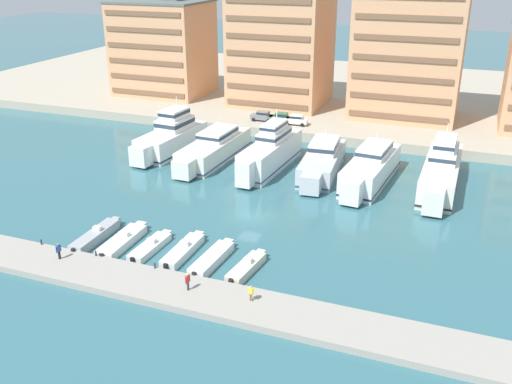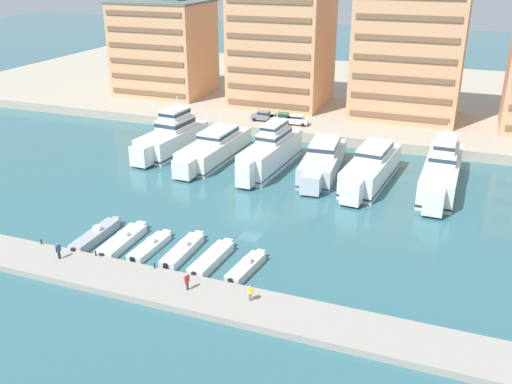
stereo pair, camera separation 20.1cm
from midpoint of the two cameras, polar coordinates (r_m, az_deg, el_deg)
The scene contains 27 objects.
ground_plane at distance 68.76m, azimuth -0.57°, elevation -2.63°, with size 400.00×400.00×0.00m, color #336670.
quay_promenade at distance 129.02m, azimuth 10.47°, elevation 9.58°, with size 180.00×70.00×1.63m, color #ADA38E.
pier_dock at distance 54.46m, azimuth -7.64°, elevation -9.85°, with size 120.00×5.46×0.67m, color #9E998E.
yacht_white_far_left at distance 92.18m, azimuth -8.38°, elevation 5.47°, with size 6.19×17.58×8.52m.
yacht_ivory_left at distance 87.99m, azimuth -4.16°, elevation 4.38°, with size 5.62×19.90×6.21m.
yacht_white_mid_left at distance 83.74m, azimuth 1.53°, elevation 4.02°, with size 4.91×18.60×8.53m.
yacht_silver_center_left at distance 82.95m, azimuth 6.74°, elevation 3.11°, with size 6.06×18.82×6.26m.
yacht_white_center at distance 80.20m, azimuth 11.47°, elevation 2.32°, with size 6.01×19.11×6.81m.
yacht_ivory_center_right at distance 80.93m, azimuth 18.14°, elevation 2.04°, with size 4.63×21.23×8.29m.
motorboat_grey_far_left at distance 65.94m, azimuth -15.63°, elevation -4.19°, with size 1.75×8.50×1.49m.
motorboat_white_left at distance 64.27m, azimuth -13.10°, elevation -4.72°, with size 2.29×8.48×1.37m.
motorboat_white_mid_left at distance 62.57m, azimuth -10.43°, elevation -5.36°, with size 1.94×7.28×1.21m.
motorboat_white_center_left at distance 61.14m, azimuth -7.20°, elevation -5.78°, with size 1.82×8.09×1.37m.
motorboat_white_center at distance 59.21m, azimuth -4.33°, elevation -6.65°, with size 2.18×8.02×0.95m.
motorboat_cream_center_right at distance 57.53m, azimuth -0.87°, elevation -7.53°, with size 2.23×6.91×1.39m.
car_grey_far_left at distance 102.95m, azimuth 0.78°, elevation 7.65°, with size 4.12×1.96×1.80m.
car_green_left at distance 101.92m, azimuth 2.63°, elevation 7.47°, with size 4.16×2.05×1.80m.
car_white_mid_left at distance 100.70m, azimuth 4.15°, elevation 7.25°, with size 4.21×2.16×1.80m.
apartment_block_far_left at distance 124.62m, azimuth -9.11°, elevation 14.08°, with size 18.61×15.21×21.01m.
apartment_block_left at distance 114.22m, azimuth 2.69°, elevation 14.31°, with size 17.83×16.59×24.02m.
apartment_block_mid_left at distance 107.78m, azimuth 15.18°, elevation 13.47°, with size 18.91×15.08×25.54m.
pedestrian_near_edge at distance 53.45m, azimuth -6.80°, elevation -8.74°, with size 0.31×0.68×1.77m.
pedestrian_mid_deck at distance 61.50m, azimuth -19.07°, elevation -5.45°, with size 0.30×0.68×1.76m.
pedestrian_far_side at distance 51.62m, azimuth -0.47°, elevation -9.97°, with size 0.59×0.29×1.55m.
bollard_west at distance 65.40m, azimuth -20.61°, elevation -4.65°, with size 0.20×0.20×0.61m.
bollard_west_mid at distance 61.28m, azimuth -15.66°, elevation -5.87°, with size 0.20×0.20×0.61m.
bollard_east_mid at distance 57.72m, azimuth -10.03°, elevation -7.21°, with size 0.20×0.20×0.61m.
Camera 2 is at (23.13, -57.62, 29.55)m, focal length 40.00 mm.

